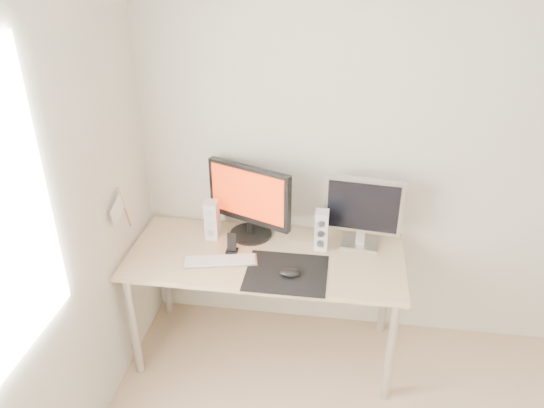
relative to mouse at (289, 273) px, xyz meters
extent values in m
plane|color=silver|center=(0.77, 0.57, 0.50)|extent=(3.50, 0.00, 3.50)
cube|color=black|center=(-0.02, 0.03, -0.02)|extent=(0.45, 0.40, 0.00)
ellipsoid|color=black|center=(0.00, 0.00, 0.00)|extent=(0.12, 0.07, 0.04)
cube|color=#D1B587|center=(-0.16, 0.20, -0.04)|extent=(1.60, 0.70, 0.03)
cylinder|color=silver|center=(-0.90, -0.09, -0.40)|extent=(0.05, 0.05, 0.70)
cylinder|color=silver|center=(0.58, -0.09, -0.40)|extent=(0.05, 0.05, 0.70)
cylinder|color=silver|center=(-0.90, 0.49, -0.40)|extent=(0.05, 0.05, 0.70)
cylinder|color=silver|center=(0.58, 0.49, -0.40)|extent=(0.05, 0.05, 0.70)
cylinder|color=black|center=(-0.29, 0.40, -0.02)|extent=(0.34, 0.34, 0.02)
cylinder|color=black|center=(-0.29, 0.40, 0.05)|extent=(0.05, 0.05, 0.12)
cube|color=black|center=(-0.29, 0.39, 0.26)|extent=(0.52, 0.26, 0.36)
cube|color=#FF5C0D|center=(-0.30, 0.37, 0.27)|extent=(0.46, 0.20, 0.30)
cube|color=silver|center=(0.38, 0.39, -0.02)|extent=(0.24, 0.18, 0.01)
cube|color=#BBBBBE|center=(0.38, 0.39, 0.04)|extent=(0.05, 0.05, 0.10)
cube|color=#A8A9AB|center=(0.38, 0.39, 0.24)|extent=(0.45, 0.09, 0.34)
cube|color=black|center=(0.38, 0.37, 0.24)|extent=(0.41, 0.05, 0.30)
cube|color=silver|center=(-0.51, 0.34, 0.10)|extent=(0.08, 0.09, 0.24)
cylinder|color=#AAAAAC|center=(-0.51, 0.30, 0.03)|extent=(0.05, 0.01, 0.05)
cylinder|color=silver|center=(-0.51, 0.30, 0.10)|extent=(0.05, 0.01, 0.05)
cylinder|color=silver|center=(-0.51, 0.30, 0.16)|extent=(0.05, 0.01, 0.05)
cube|color=white|center=(0.15, 0.32, 0.10)|extent=(0.08, 0.09, 0.24)
cylinder|color=silver|center=(0.15, 0.28, 0.03)|extent=(0.05, 0.01, 0.05)
cylinder|color=silver|center=(0.15, 0.28, 0.10)|extent=(0.05, 0.01, 0.05)
cylinder|color=silver|center=(0.15, 0.28, 0.16)|extent=(0.05, 0.01, 0.05)
cube|color=#A8A8AA|center=(-0.41, 0.08, -0.02)|extent=(0.44, 0.21, 0.01)
cube|color=white|center=(-0.41, 0.08, -0.01)|extent=(0.41, 0.19, 0.01)
cube|color=black|center=(-0.36, 0.20, -0.02)|extent=(0.07, 0.06, 0.01)
cube|color=black|center=(-0.36, 0.20, 0.04)|extent=(0.05, 0.02, 0.11)
cylinder|color=#A57F54|center=(-0.95, 0.12, 0.27)|extent=(0.01, 0.10, 0.29)
cube|color=white|center=(-0.95, 0.03, 0.31)|extent=(0.00, 0.19, 0.15)
camera|label=1|loc=(0.25, -2.37, 1.68)|focal=35.00mm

